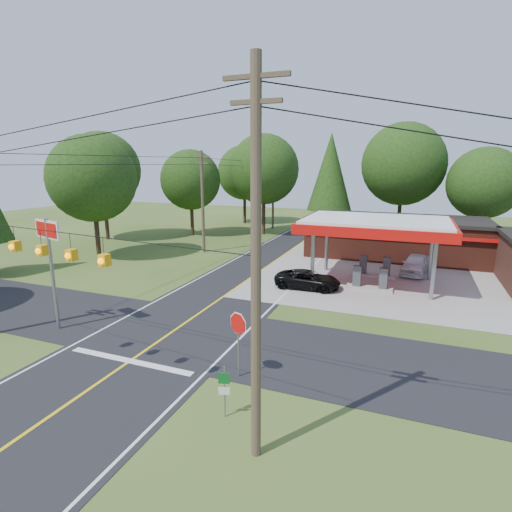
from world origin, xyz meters
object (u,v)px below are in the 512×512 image
(suv_car, at_px, (308,280))
(octagonal_stop_sign, at_px, (238,328))
(gas_canopy, at_px, (376,227))
(big_stop_sign, at_px, (49,250))
(sedan_car, at_px, (416,264))

(suv_car, distance_m, octagonal_stop_sign, 13.11)
(gas_canopy, relative_size, octagonal_stop_sign, 3.66)
(big_stop_sign, bearing_deg, gas_canopy, 45.01)
(suv_car, relative_size, sedan_car, 1.00)
(sedan_car, relative_size, big_stop_sign, 0.77)
(sedan_car, relative_size, octagonal_stop_sign, 1.60)
(big_stop_sign, xyz_separation_m, octagonal_stop_sign, (11.15, -1.01, -2.22))
(suv_car, bearing_deg, octagonal_stop_sign, 179.93)
(big_stop_sign, relative_size, octagonal_stop_sign, 2.09)
(sedan_car, distance_m, big_stop_sign, 26.43)
(sedan_car, height_order, big_stop_sign, big_stop_sign)
(sedan_car, bearing_deg, gas_canopy, -117.01)
(suv_car, bearing_deg, big_stop_sign, 136.45)
(gas_canopy, height_order, octagonal_stop_sign, gas_canopy)
(suv_car, height_order, octagonal_stop_sign, octagonal_stop_sign)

